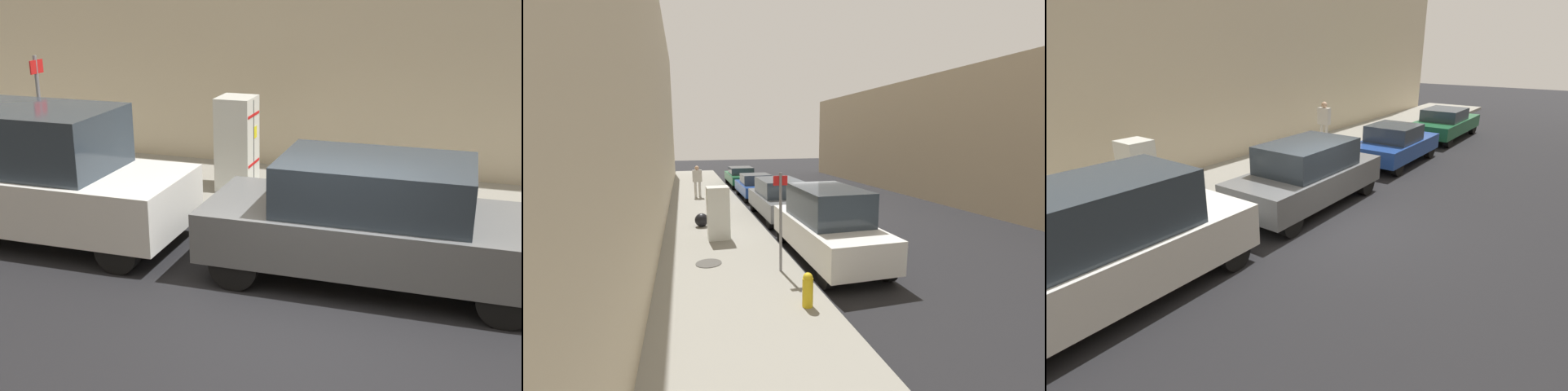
{
  "view_description": "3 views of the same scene",
  "coord_description": "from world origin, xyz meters",
  "views": [
    {
      "loc": [
        6.96,
        1.53,
        4.02
      ],
      "look_at": [
        -1.06,
        -0.99,
        1.21
      ],
      "focal_mm": 45.0,
      "sensor_mm": 36.0,
      "label": 1
    },
    {
      "loc": [
        -5.36,
        -14.07,
        3.59
      ],
      "look_at": [
        -2.14,
        -2.86,
        1.6
      ],
      "focal_mm": 24.0,
      "sensor_mm": 36.0,
      "label": 2
    },
    {
      "loc": [
        4.6,
        -7.66,
        4.01
      ],
      "look_at": [
        -0.34,
        -0.97,
        0.96
      ],
      "focal_mm": 28.0,
      "sensor_mm": 36.0,
      "label": 3
    }
  ],
  "objects": [
    {
      "name": "parked_van_white",
      "position": [
        -1.41,
        -4.9,
        1.05
      ],
      "size": [
        1.92,
        5.02,
        2.13
      ],
      "color": "silver",
      "rests_on": "ground"
    },
    {
      "name": "ground_plane",
      "position": [
        0.0,
        0.0,
        0.0
      ],
      "size": [
        80.0,
        80.0,
        0.0
      ],
      "primitive_type": "plane",
      "color": "black"
    },
    {
      "name": "sidewalk_slab",
      "position": [
        -4.35,
        0.0,
        0.08
      ],
      "size": [
        3.63,
        44.0,
        0.16
      ],
      "primitive_type": "cube",
      "color": "gray",
      "rests_on": "ground"
    },
    {
      "name": "parked_suv_gray",
      "position": [
        -1.41,
        0.5,
        0.89
      ],
      "size": [
        1.87,
        4.63,
        1.74
      ],
      "color": "slate",
      "rests_on": "ground"
    },
    {
      "name": "street_sign_post",
      "position": [
        -3.09,
        -5.85,
        1.59
      ],
      "size": [
        0.36,
        0.07,
        2.54
      ],
      "color": "slate",
      "rests_on": "sidewalk_slab"
    },
    {
      "name": "discarded_refrigerator",
      "position": [
        -4.33,
        -2.49,
        1.05
      ],
      "size": [
        0.72,
        0.67,
        1.77
      ],
      "color": "silver",
      "rests_on": "sidewalk_slab"
    },
    {
      "name": "manhole_cover",
      "position": [
        -4.84,
        -4.81,
        0.17
      ],
      "size": [
        0.7,
        0.7,
        0.02
      ],
      "primitive_type": "cylinder",
      "color": "#47443F",
      "rests_on": "sidewalk_slab"
    },
    {
      "name": "trash_bag",
      "position": [
        -4.81,
        -0.7,
        0.42
      ],
      "size": [
        0.51,
        0.51,
        0.51
      ],
      "primitive_type": "sphere",
      "color": "black",
      "rests_on": "sidewalk_slab"
    }
  ]
}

